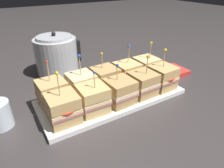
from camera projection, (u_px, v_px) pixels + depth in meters
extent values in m
plane|color=#383333|center=(112.00, 99.00, 0.80)|extent=(6.00, 6.00, 0.00)
cube|color=white|center=(112.00, 98.00, 0.80)|extent=(0.57, 0.24, 0.01)
cube|color=white|center=(112.00, 96.00, 0.79)|extent=(0.57, 0.24, 0.01)
cube|color=tan|center=(64.00, 116.00, 0.64)|extent=(0.09, 0.09, 0.04)
cube|color=tan|center=(63.00, 110.00, 0.63)|extent=(0.10, 0.10, 0.01)
cube|color=beige|center=(63.00, 107.00, 0.63)|extent=(0.10, 0.10, 0.01)
cylinder|color=red|center=(64.00, 108.00, 0.61)|extent=(0.07, 0.07, 0.00)
cube|color=tan|center=(62.00, 101.00, 0.62)|extent=(0.09, 0.09, 0.04)
cylinder|color=tan|center=(59.00, 86.00, 0.59)|extent=(0.00, 0.00, 0.09)
sphere|color=yellow|center=(57.00, 73.00, 0.57)|extent=(0.01, 0.01, 0.01)
cube|color=tan|center=(93.00, 106.00, 0.69)|extent=(0.10, 0.10, 0.04)
cube|color=tan|center=(93.00, 100.00, 0.68)|extent=(0.10, 0.10, 0.01)
cube|color=beige|center=(93.00, 98.00, 0.68)|extent=(0.10, 0.10, 0.01)
cylinder|color=red|center=(95.00, 99.00, 0.66)|extent=(0.05, 0.05, 0.00)
cube|color=#E0B771|center=(92.00, 91.00, 0.66)|extent=(0.10, 0.10, 0.04)
cylinder|color=tan|center=(94.00, 81.00, 0.64)|extent=(0.00, 0.01, 0.07)
sphere|color=blue|center=(94.00, 72.00, 0.62)|extent=(0.01, 0.01, 0.01)
cube|color=tan|center=(120.00, 98.00, 0.74)|extent=(0.10, 0.10, 0.04)
cube|color=tan|center=(120.00, 92.00, 0.73)|extent=(0.10, 0.10, 0.01)
cube|color=beige|center=(120.00, 90.00, 0.72)|extent=(0.10, 0.10, 0.01)
cube|color=tan|center=(120.00, 85.00, 0.71)|extent=(0.10, 0.10, 0.04)
cylinder|color=tan|center=(117.00, 74.00, 0.70)|extent=(0.00, 0.01, 0.07)
sphere|color=blue|center=(117.00, 65.00, 0.68)|extent=(0.01, 0.01, 0.01)
cube|color=tan|center=(142.00, 90.00, 0.79)|extent=(0.10, 0.10, 0.04)
cube|color=tan|center=(143.00, 85.00, 0.78)|extent=(0.10, 0.10, 0.01)
cube|color=beige|center=(143.00, 83.00, 0.77)|extent=(0.10, 0.10, 0.01)
cube|color=tan|center=(143.00, 78.00, 0.76)|extent=(0.10, 0.10, 0.04)
cylinder|color=tan|center=(147.00, 66.00, 0.74)|extent=(0.00, 0.00, 0.08)
sphere|color=orange|center=(148.00, 57.00, 0.72)|extent=(0.01, 0.01, 0.01)
cube|color=tan|center=(161.00, 83.00, 0.84)|extent=(0.10, 0.10, 0.04)
cube|color=#B26B60|center=(162.00, 79.00, 0.82)|extent=(0.10, 0.10, 0.01)
cube|color=beige|center=(162.00, 77.00, 0.82)|extent=(0.10, 0.10, 0.01)
cylinder|color=red|center=(165.00, 77.00, 0.81)|extent=(0.07, 0.07, 0.00)
cube|color=tan|center=(163.00, 71.00, 0.81)|extent=(0.10, 0.10, 0.04)
cylinder|color=tan|center=(164.00, 59.00, 0.79)|extent=(0.00, 0.01, 0.08)
sphere|color=yellow|center=(165.00, 50.00, 0.77)|extent=(0.01, 0.01, 0.01)
cube|color=tan|center=(54.00, 100.00, 0.72)|extent=(0.10, 0.10, 0.04)
cube|color=#B26B60|center=(53.00, 95.00, 0.71)|extent=(0.10, 0.10, 0.01)
cube|color=beige|center=(52.00, 92.00, 0.71)|extent=(0.10, 0.10, 0.01)
cylinder|color=red|center=(53.00, 93.00, 0.69)|extent=(0.06, 0.06, 0.00)
cube|color=tan|center=(51.00, 86.00, 0.70)|extent=(0.10, 0.10, 0.04)
cylinder|color=tan|center=(48.00, 73.00, 0.67)|extent=(0.00, 0.01, 0.08)
sphere|color=red|center=(46.00, 62.00, 0.65)|extent=(0.01, 0.01, 0.01)
cube|color=beige|center=(82.00, 92.00, 0.77)|extent=(0.10, 0.10, 0.04)
cube|color=tan|center=(81.00, 87.00, 0.76)|extent=(0.10, 0.10, 0.01)
cube|color=beige|center=(81.00, 85.00, 0.76)|extent=(0.10, 0.10, 0.01)
cylinder|color=red|center=(83.00, 85.00, 0.74)|extent=(0.07, 0.07, 0.00)
cube|color=beige|center=(81.00, 79.00, 0.74)|extent=(0.10, 0.10, 0.04)
cylinder|color=tan|center=(80.00, 67.00, 0.72)|extent=(0.00, 0.01, 0.09)
sphere|color=blue|center=(79.00, 56.00, 0.70)|extent=(0.01, 0.01, 0.01)
cube|color=tan|center=(106.00, 85.00, 0.82)|extent=(0.10, 0.10, 0.04)
cube|color=#B26B60|center=(105.00, 80.00, 0.81)|extent=(0.10, 0.10, 0.01)
cube|color=beige|center=(105.00, 78.00, 0.81)|extent=(0.10, 0.10, 0.01)
cylinder|color=red|center=(107.00, 79.00, 0.79)|extent=(0.05, 0.05, 0.00)
cube|color=tan|center=(105.00, 72.00, 0.79)|extent=(0.10, 0.10, 0.04)
cylinder|color=tan|center=(102.00, 62.00, 0.78)|extent=(0.00, 0.00, 0.07)
sphere|color=yellow|center=(102.00, 54.00, 0.76)|extent=(0.01, 0.01, 0.01)
cube|color=tan|center=(127.00, 80.00, 0.87)|extent=(0.10, 0.10, 0.04)
cube|color=tan|center=(127.00, 75.00, 0.86)|extent=(0.10, 0.10, 0.01)
cube|color=beige|center=(127.00, 73.00, 0.85)|extent=(0.10, 0.10, 0.01)
cylinder|color=red|center=(129.00, 73.00, 0.84)|extent=(0.06, 0.06, 0.00)
cube|color=#E0B771|center=(127.00, 67.00, 0.84)|extent=(0.10, 0.10, 0.04)
cylinder|color=tan|center=(129.00, 56.00, 0.82)|extent=(0.00, 0.01, 0.08)
sphere|color=blue|center=(129.00, 46.00, 0.80)|extent=(0.01, 0.01, 0.01)
cube|color=#DBB77A|center=(146.00, 74.00, 0.92)|extent=(0.09, 0.09, 0.04)
cube|color=tan|center=(146.00, 69.00, 0.91)|extent=(0.10, 0.10, 0.01)
cube|color=beige|center=(146.00, 67.00, 0.90)|extent=(0.10, 0.10, 0.01)
cylinder|color=red|center=(149.00, 67.00, 0.89)|extent=(0.05, 0.05, 0.00)
cube|color=#E8C281|center=(147.00, 62.00, 0.89)|extent=(0.09, 0.09, 0.04)
cylinder|color=tan|center=(150.00, 52.00, 0.86)|extent=(0.00, 0.01, 0.08)
sphere|color=yellow|center=(151.00, 43.00, 0.85)|extent=(0.01, 0.01, 0.01)
cylinder|color=#B7BABF|center=(57.00, 56.00, 0.97)|extent=(0.20, 0.20, 0.18)
cylinder|color=#B7BABF|center=(54.00, 37.00, 0.92)|extent=(0.16, 0.16, 0.01)
sphere|color=black|center=(54.00, 34.00, 0.91)|extent=(0.02, 0.02, 0.02)
cube|color=black|center=(78.00, 51.00, 1.01)|extent=(0.02, 0.02, 0.11)
cube|color=red|center=(173.00, 71.00, 1.00)|extent=(0.12, 0.12, 0.02)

